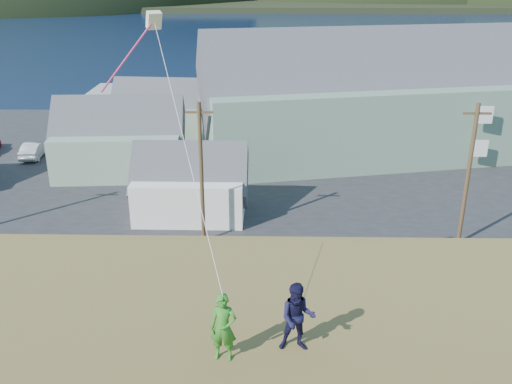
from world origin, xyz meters
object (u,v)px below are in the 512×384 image
at_px(shed_white, 190,183).
at_px(lodge, 419,96).
at_px(kite_flyer_green, 223,327).
at_px(shed_palegreen_far, 166,110).
at_px(wharf, 189,98).
at_px(kite_flyer_navy, 298,317).
at_px(shed_palegreen_near, 119,139).

bearing_deg(shed_white, lodge, 38.24).
bearing_deg(lodge, kite_flyer_green, -122.41).
bearing_deg(shed_palegreen_far, wharf, 93.34).
xyz_separation_m(lodge, shed_palegreen_far, (-23.44, 4.61, -2.52)).
bearing_deg(wharf, shed_palegreen_far, -90.84).
bearing_deg(lodge, kite_flyer_navy, -120.22).
bearing_deg(lodge, wharf, 127.37).
relative_size(lodge, shed_white, 5.13).
height_order(wharf, kite_flyer_navy, kite_flyer_navy).
bearing_deg(shed_palegreen_far, lodge, -6.94).
height_order(shed_palegreen_far, kite_flyer_green, kite_flyer_green).
distance_m(lodge, shed_white, 23.74).
bearing_deg(shed_palegreen_near, shed_white, -55.18).
height_order(lodge, kite_flyer_navy, lodge).
xyz_separation_m(wharf, shed_palegreen_far, (-0.22, -15.33, 2.22)).
bearing_deg(kite_flyer_green, shed_palegreen_far, 107.76).
relative_size(shed_palegreen_near, shed_palegreen_far, 1.01).
distance_m(shed_white, shed_palegreen_far, 19.70).
height_order(shed_palegreen_near, shed_palegreen_far, shed_palegreen_near).
distance_m(shed_palegreen_near, shed_white, 10.91).
xyz_separation_m(shed_palegreen_near, kite_flyer_green, (10.97, -32.84, 5.23)).
bearing_deg(shed_palegreen_far, shed_palegreen_near, -96.44).
bearing_deg(lodge, shed_palegreen_far, 156.89).
relative_size(lodge, kite_flyer_navy, 21.57).
relative_size(shed_palegreen_far, kite_flyer_green, 6.03).
relative_size(wharf, kite_flyer_navy, 14.07).
bearing_deg(shed_white, kite_flyer_navy, -75.77).
bearing_deg(wharf, lodge, -40.64).
bearing_deg(kite_flyer_green, wharf, 104.55).
relative_size(lodge, shed_palegreen_far, 3.70).
xyz_separation_m(lodge, shed_white, (-18.59, -14.49, -2.81)).
relative_size(wharf, shed_palegreen_near, 2.39).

